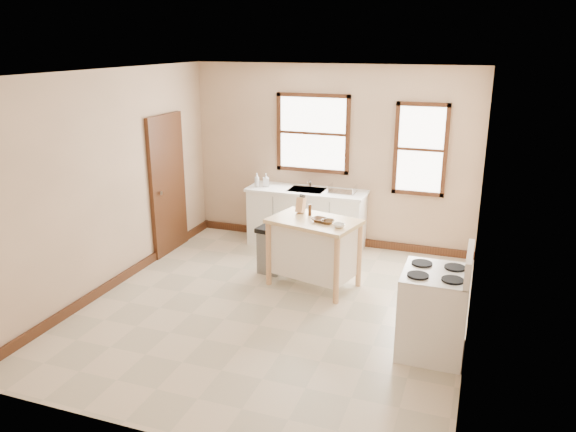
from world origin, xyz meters
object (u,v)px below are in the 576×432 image
Objects in this scene: soap_bottle_a at (257,180)px; trash_bin at (270,250)px; bowl_b at (328,222)px; gas_stove at (434,301)px; pepper_grinder at (310,210)px; bowl_a at (319,220)px; soap_bottle_b at (266,180)px; bowl_c at (339,226)px; dish_rack at (342,190)px; knife_block at (301,206)px; kitchen_island at (314,253)px.

soap_bottle_a reaches higher than trash_bin.
bowl_b is 0.15× the size of gas_stove.
bowl_a is at bearing -46.89° from pepper_grinder.
trash_bin is at bearing -89.21° from soap_bottle_b.
bowl_c is at bearing 142.33° from gas_stove.
soap_bottle_b is 0.18× the size of gas_stove.
soap_bottle_b is 1.46m from trash_bin.
bowl_c is at bearing -55.35° from soap_bottle_a.
soap_bottle_a is 0.54× the size of dish_rack.
gas_stove reaches higher than soap_bottle_a.
bowl_b is at bearing -16.81° from bowl_a.
kitchen_island is at bearing -31.70° from knife_block.
pepper_grinder is 0.27m from bowl_a.
soap_bottle_a is at bearing -174.96° from soap_bottle_b.
pepper_grinder is 2.25m from gas_stove.
bowl_c is (1.72, -1.50, -0.09)m from soap_bottle_a.
dish_rack reaches higher than bowl_c.
bowl_c is (0.37, -1.60, -0.03)m from dish_rack.
bowl_b is 1.12m from trash_bin.
gas_stove reaches higher than dish_rack.
soap_bottle_b is 0.52× the size of dish_rack.
bowl_c is at bearing -89.54° from dish_rack.
kitchen_island is 0.96× the size of gas_stove.
soap_bottle_b is 1.23m from dish_rack.
bowl_b is 1.85m from gas_stove.
knife_block is at bearing 143.68° from gas_stove.
gas_stove is at bearing -65.04° from soap_bottle_b.
bowl_c reaches higher than trash_bin.
soap_bottle_a is at bearing 128.32° from trash_bin.
gas_stove is at bearing -26.57° from knife_block.
trash_bin is (-0.90, 0.29, -0.61)m from bowl_b.
dish_rack is 1.51m from bowl_b.
gas_stove is (1.58, -1.14, -0.36)m from bowl_a.
soap_bottle_a is at bearing 171.88° from dish_rack.
pepper_grinder is (0.15, -0.08, -0.02)m from knife_block.
soap_bottle_b is (0.13, 0.07, -0.00)m from soap_bottle_a.
knife_block is 1.35× the size of bowl_c.
trash_bin is at bearing 177.36° from kitchen_island.
kitchen_island is (1.35, -1.31, -0.57)m from soap_bottle_a.
knife_block is 0.17m from pepper_grinder.
dish_rack reaches higher than bowl_b.
bowl_c is at bearing -12.62° from trash_bin.
pepper_grinder is 0.82× the size of bowl_a.
knife_block is 1.16× the size of bowl_b.
pepper_grinder is at bearing 142.93° from gas_stove.
soap_bottle_a reaches higher than bowl_b.
knife_block is 1.09× the size of bowl_a.
bowl_a is at bearing -57.84° from soap_bottle_a.
soap_bottle_b reaches higher than bowl_c.
kitchen_island is at bearing -58.50° from soap_bottle_a.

